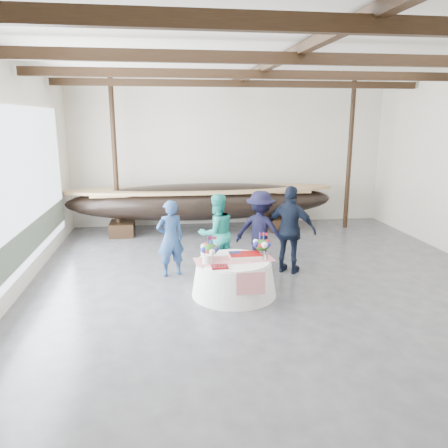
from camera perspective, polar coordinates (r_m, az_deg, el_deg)
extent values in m
cube|color=#3D3D42|center=(8.85, 6.82, -8.72)|extent=(10.00, 12.00, 0.01)
cube|color=silver|center=(14.12, 0.86, 9.13)|extent=(10.00, 0.02, 4.50)
cube|color=white|center=(8.28, 7.75, 21.48)|extent=(10.00, 12.00, 0.01)
cube|color=black|center=(4.99, 19.41, 23.31)|extent=(9.80, 0.12, 0.18)
cube|color=black|center=(7.29, 9.92, 20.51)|extent=(9.80, 0.12, 0.18)
cube|color=black|center=(9.69, 5.20, 18.88)|extent=(9.80, 0.12, 0.18)
cube|color=black|center=(12.14, 2.41, 17.85)|extent=(9.80, 0.12, 0.18)
cube|color=black|center=(8.26, 7.72, 20.66)|extent=(0.15, 11.76, 0.15)
cylinder|color=black|center=(12.88, -14.07, 8.30)|extent=(0.14, 0.14, 4.50)
cylinder|color=black|center=(14.00, 16.08, 8.57)|extent=(0.14, 0.14, 4.50)
cube|color=silver|center=(9.43, -25.17, 4.09)|extent=(0.02, 7.00, 3.20)
cube|color=#596654|center=(9.65, -24.46, -2.35)|extent=(0.02, 7.00, 0.60)
cube|color=black|center=(13.20, -13.14, -0.57)|extent=(0.69, 0.89, 0.40)
cube|color=black|center=(13.61, 7.25, 0.10)|extent=(0.69, 0.89, 0.40)
ellipsoid|color=black|center=(13.04, -2.83, 2.95)|extent=(7.94, 1.59, 1.09)
cube|color=#9E7A4C|center=(12.98, -2.84, 4.24)|extent=(6.35, 1.04, 0.06)
cone|color=white|center=(8.55, 1.31, -7.02)|extent=(1.64, 1.64, 0.68)
cylinder|color=white|center=(8.43, 1.32, -4.80)|extent=(1.39, 1.39, 0.04)
cube|color=red|center=(8.42, 1.32, -4.65)|extent=(1.56, 0.69, 0.01)
cube|color=white|center=(8.54, 2.76, -4.18)|extent=(0.60, 0.40, 0.07)
cylinder|color=white|center=(8.19, -2.18, -4.60)|extent=(0.18, 0.18, 0.17)
cylinder|color=white|center=(8.63, -2.46, -3.43)|extent=(0.18, 0.18, 0.23)
cube|color=maroon|center=(7.98, -0.58, -5.61)|extent=(0.30, 0.24, 0.03)
cone|color=silver|center=(8.41, 5.49, -4.34)|extent=(0.09, 0.09, 0.12)
imported|color=navy|center=(9.48, -7.02, -1.87)|extent=(0.70, 0.56, 1.67)
imported|color=teal|center=(9.64, -0.98, -1.22)|extent=(1.04, 0.93, 1.77)
imported|color=black|center=(9.81, 4.78, -0.89)|extent=(1.35, 1.14, 1.81)
imported|color=black|center=(9.67, 8.67, -0.78)|extent=(1.21, 1.03, 1.95)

